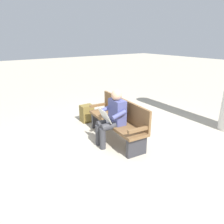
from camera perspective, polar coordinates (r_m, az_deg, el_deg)
The scene contains 4 objects.
ground_plane at distance 4.77m, azimuth 0.99°, elevation -7.37°, with size 40.00×40.00×0.00m, color #B7AD99.
bench_near at distance 4.61m, azimuth 1.79°, elevation -2.08°, with size 1.84×0.68×0.90m.
person_seated at distance 4.32m, azimuth 0.14°, elevation -1.17°, with size 0.60×0.60×1.18m.
backpack at distance 5.69m, azimuth -6.87°, elevation -0.42°, with size 0.31×0.34×0.46m.
Camera 1 is at (-3.41, 2.54, 2.16)m, focal length 33.46 mm.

